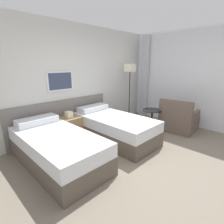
# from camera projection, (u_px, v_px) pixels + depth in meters

# --- Properties ---
(ground_plane) EXTENTS (16.00, 16.00, 0.00)m
(ground_plane) POSITION_uv_depth(u_px,v_px,m) (147.00, 161.00, 3.26)
(ground_plane) COLOR slate
(wall_headboard) EXTENTS (10.00, 0.10, 2.70)m
(wall_headboard) POSITION_uv_depth(u_px,v_px,m) (75.00, 83.00, 4.38)
(wall_headboard) COLOR silver
(wall_headboard) RESTS_ON ground_plane
(wall_window) EXTENTS (0.21, 4.67, 2.70)m
(wall_window) POSITION_uv_depth(u_px,v_px,m) (206.00, 80.00, 4.65)
(wall_window) COLOR white
(wall_window) RESTS_ON ground_plane
(bed_near_door) EXTENTS (1.00, 2.03, 0.70)m
(bed_near_door) POSITION_uv_depth(u_px,v_px,m) (57.00, 148.00, 3.14)
(bed_near_door) COLOR brown
(bed_near_door) RESTS_ON ground_plane
(bed_near_window) EXTENTS (1.00, 2.03, 0.70)m
(bed_near_window) POSITION_uv_depth(u_px,v_px,m) (114.00, 128.00, 4.15)
(bed_near_window) COLOR brown
(bed_near_window) RESTS_ON ground_plane
(nightstand) EXTENTS (0.51, 0.43, 0.69)m
(nightstand) POSITION_uv_depth(u_px,v_px,m) (70.00, 128.00, 4.15)
(nightstand) COLOR #9E7A51
(nightstand) RESTS_ON ground_plane
(floor_lamp) EXTENTS (0.25, 0.25, 1.76)m
(floor_lamp) POSITION_uv_depth(u_px,v_px,m) (130.00, 73.00, 5.21)
(floor_lamp) COLOR black
(floor_lamp) RESTS_ON ground_plane
(side_table) EXTENTS (0.52, 0.52, 0.56)m
(side_table) POSITION_uv_depth(u_px,v_px,m) (152.00, 116.00, 4.75)
(side_table) COLOR black
(side_table) RESTS_ON ground_plane
(armchair) EXTENTS (0.89, 0.90, 0.88)m
(armchair) POSITION_uv_depth(u_px,v_px,m) (178.00, 121.00, 4.72)
(armchair) COLOR brown
(armchair) RESTS_ON ground_plane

